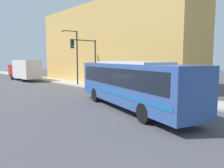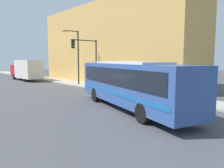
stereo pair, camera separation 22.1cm
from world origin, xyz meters
name	(u,v)px [view 2 (the right image)]	position (x,y,z in m)	size (l,w,h in m)	color
ground_plane	(132,113)	(0.00, 0.00, 0.00)	(120.00, 120.00, 0.00)	#47474C
sidewalk	(63,81)	(5.98, 20.00, 0.08)	(2.96, 70.00, 0.16)	#A8A399
building_facade	(110,45)	(10.46, 14.46, 5.41)	(6.00, 26.93, 10.82)	tan
city_bus	(130,82)	(0.67, 0.82, 1.88)	(5.39, 11.72, 3.21)	#2D4C8C
delivery_truck	(26,69)	(2.73, 25.95, 1.76)	(2.39, 8.34, 3.27)	silver
fire_hydrant	(147,92)	(5.10, 2.98, 0.51)	(0.22, 0.29, 0.70)	red
traffic_light_pole	(88,55)	(4.14, 10.70, 3.86)	(3.28, 0.35, 5.40)	#2D2D2D
parking_meter	(102,80)	(5.10, 9.54, 1.10)	(0.14, 0.14, 1.40)	#2D2D2D
street_lamp	(76,53)	(5.04, 14.63, 4.18)	(2.32, 0.28, 6.77)	#2D2D2D
pedestrian_near_corner	(90,78)	(6.60, 13.94, 1.00)	(0.34, 0.34, 1.66)	#47382D
pedestrian_mid_block	(152,85)	(6.47, 3.60, 0.98)	(0.34, 0.34, 1.62)	#23283D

